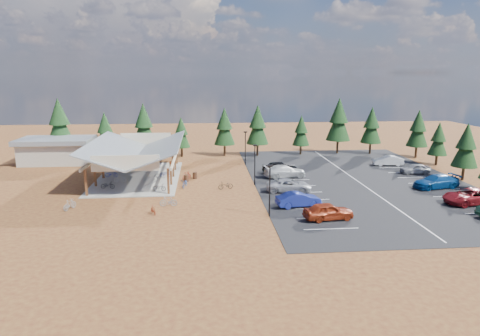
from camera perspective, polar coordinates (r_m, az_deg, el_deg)
ground at (r=51.27m, az=-3.33°, el=-2.97°), size 140.00×140.00×0.00m
asphalt_lot at (r=57.65m, az=15.29°, el=-1.63°), size 27.00×44.00×0.04m
concrete_pad at (r=58.67m, az=-13.34°, el=-1.25°), size 10.60×18.60×0.10m
bike_pavilion at (r=57.91m, az=-13.53°, el=2.38°), size 11.65×19.40×4.97m
outbuilding at (r=72.07m, az=-23.25°, el=2.21°), size 11.00×7.00×3.90m
lamp_post_0 at (r=41.31m, az=3.98°, el=-2.53°), size 0.50×0.25×5.14m
lamp_post_1 at (r=52.87m, az=1.99°, el=0.84°), size 0.50×0.25×5.14m
lamp_post_2 at (r=64.60m, az=0.71°, el=3.00°), size 0.50×0.25×5.14m
trash_bin_0 at (r=55.50m, az=-7.16°, el=-1.36°), size 0.60×0.60×0.90m
trash_bin_1 at (r=56.85m, az=-6.02°, el=-1.00°), size 0.60×0.60×0.90m
pine_0 at (r=75.71m, az=-22.96°, el=5.73°), size 4.21×4.21×9.81m
pine_1 at (r=73.28m, az=-17.55°, el=4.83°), size 3.22×3.22×7.51m
pine_2 at (r=72.14m, az=-12.71°, el=5.69°), size 3.84×3.84×8.93m
pine_3 at (r=71.61m, az=-7.84°, el=4.71°), size 2.86×2.86×6.66m
pine_4 at (r=71.59m, az=-2.09°, el=5.54°), size 3.49×3.49×8.12m
pine_5 at (r=71.52m, az=2.37°, el=5.75°), size 3.68×3.68×8.58m
pine_6 at (r=73.56m, az=8.16°, el=4.96°), size 2.91×2.91×6.77m
pine_7 at (r=75.60m, az=13.03°, el=6.30°), size 4.13×4.13×9.63m
pine_8 at (r=76.64m, az=17.13°, el=5.46°), size 3.50×3.50×8.14m
pine_11 at (r=62.25m, az=27.92°, el=2.67°), size 3.23×3.23×7.52m
pine_12 at (r=70.88m, az=24.95°, el=3.53°), size 2.82×2.82×6.58m
pine_13 at (r=75.92m, az=22.65°, el=4.89°), size 3.40×3.40×7.92m
bike_0 at (r=53.78m, az=-17.23°, el=-2.19°), size 1.71×0.75×0.87m
bike_1 at (r=56.57m, az=-15.71°, el=-1.36°), size 1.55×0.56×0.91m
bike_2 at (r=59.56m, az=-16.76°, el=-0.77°), size 1.63×0.57×0.86m
bike_3 at (r=63.23m, az=-16.00°, el=0.10°), size 1.70×0.67×0.99m
bike_4 at (r=51.36m, az=-10.72°, el=-2.53°), size 1.73×1.00×0.86m
bike_5 at (r=57.33m, az=-10.63°, el=-0.94°), size 1.51×0.63×0.88m
bike_6 at (r=58.12m, az=-9.87°, el=-0.72°), size 1.78×1.05×0.88m
bike_7 at (r=64.76m, az=-11.93°, el=0.63°), size 1.77×0.64×1.04m
bike_9 at (r=47.26m, az=-21.76°, el=-4.54°), size 1.21×1.87×1.09m
bike_11 at (r=43.34m, az=-11.50°, el=-5.52°), size 0.99×1.54×0.90m
bike_13 at (r=45.59m, az=-9.52°, el=-4.39°), size 1.85×0.53×1.11m
bike_14 at (r=52.76m, az=-7.36°, el=-2.04°), size 1.09×2.02×1.01m
bike_15 at (r=56.53m, az=-7.13°, el=-1.02°), size 1.41×1.74×1.06m
bike_16 at (r=51.58m, az=-1.93°, el=-2.31°), size 1.91×1.10×0.95m
car_0 at (r=41.74m, az=11.70°, el=-5.65°), size 4.98×2.52×1.63m
car_1 at (r=45.11m, az=7.80°, el=-4.18°), size 4.88×2.35×1.54m
car_2 at (r=50.64m, az=6.56°, el=-2.31°), size 5.56×2.99×1.48m
car_3 at (r=57.43m, az=6.01°, el=-0.44°), size 5.92×3.13×1.64m
car_4 at (r=59.71m, az=5.34°, el=0.09°), size 5.03×2.43×1.66m
car_6 at (r=51.84m, az=28.40°, el=-3.35°), size 6.16×3.39×1.63m
car_7 at (r=56.94m, az=24.68°, el=-1.65°), size 5.93×3.18×1.63m
car_8 at (r=64.05m, az=22.34°, el=-0.08°), size 4.11×1.76×1.38m
car_9 at (r=68.25m, az=19.10°, el=0.94°), size 4.59×1.97×1.47m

